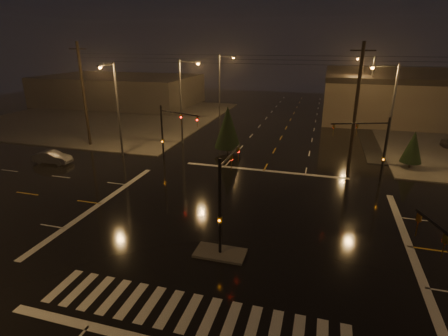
# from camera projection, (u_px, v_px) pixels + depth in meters

# --- Properties ---
(ground) EXTENTS (140.00, 140.00, 0.00)m
(ground) POSITION_uv_depth(u_px,v_px,m) (236.00, 223.00, 24.40)
(ground) COLOR black
(ground) RESTS_ON ground
(sidewalk_nw) EXTENTS (36.00, 36.00, 0.12)m
(sidewalk_nw) POSITION_uv_depth(u_px,v_px,m) (109.00, 116.00, 59.32)
(sidewalk_nw) COLOR #43403B
(sidewalk_nw) RESTS_ON ground
(median_island) EXTENTS (3.00, 1.60, 0.15)m
(median_island) POSITION_uv_depth(u_px,v_px,m) (220.00, 253.00, 20.76)
(median_island) COLOR #43403B
(median_island) RESTS_ON ground
(crosswalk) EXTENTS (15.00, 2.60, 0.01)m
(crosswalk) POSITION_uv_depth(u_px,v_px,m) (189.00, 313.00, 16.26)
(crosswalk) COLOR beige
(crosswalk) RESTS_ON ground
(stop_bar_far) EXTENTS (16.00, 0.50, 0.01)m
(stop_bar_far) POSITION_uv_depth(u_px,v_px,m) (264.00, 170.00, 34.34)
(stop_bar_far) COLOR beige
(stop_bar_far) RESTS_ON ground
(commercial_block) EXTENTS (30.00, 18.00, 5.60)m
(commercial_block) POSITION_uv_depth(u_px,v_px,m) (120.00, 90.00, 70.54)
(commercial_block) COLOR #443F3B
(commercial_block) RESTS_ON ground
(signal_mast_median) EXTENTS (0.25, 4.59, 6.00)m
(signal_mast_median) POSITION_uv_depth(u_px,v_px,m) (224.00, 190.00, 20.35)
(signal_mast_median) COLOR black
(signal_mast_median) RESTS_ON ground
(signal_mast_ne) EXTENTS (4.84, 1.86, 6.00)m
(signal_mast_ne) POSITION_uv_depth(u_px,v_px,m) (374.00, 143.00, 29.80)
(signal_mast_ne) COLOR black
(signal_mast_ne) RESTS_ON ground
(signal_mast_nw) EXTENTS (4.84, 1.86, 6.00)m
(signal_mast_nw) POSITION_uv_depth(u_px,v_px,m) (169.00, 129.00, 34.75)
(signal_mast_nw) COLOR black
(signal_mast_nw) RESTS_ON ground
(streetlight_1) EXTENTS (2.77, 0.32, 10.00)m
(streetlight_1) POSITION_uv_depth(u_px,v_px,m) (183.00, 96.00, 41.62)
(streetlight_1) COLOR #38383A
(streetlight_1) RESTS_ON ground
(streetlight_2) EXTENTS (2.77, 0.32, 10.00)m
(streetlight_2) POSITION_uv_depth(u_px,v_px,m) (221.00, 83.00, 56.08)
(streetlight_2) COLOR #38383A
(streetlight_2) RESTS_ON ground
(streetlight_3) EXTENTS (2.77, 0.32, 10.00)m
(streetlight_3) POSITION_uv_depth(u_px,v_px,m) (389.00, 109.00, 33.97)
(streetlight_3) COLOR #38383A
(streetlight_3) RESTS_ON ground
(streetlight_4) EXTENTS (2.77, 0.32, 10.00)m
(streetlight_4) POSITION_uv_depth(u_px,v_px,m) (369.00, 86.00, 52.05)
(streetlight_4) COLOR #38383A
(streetlight_4) RESTS_ON ground
(streetlight_5) EXTENTS (0.32, 2.77, 10.00)m
(streetlight_5) POSITION_uv_depth(u_px,v_px,m) (116.00, 104.00, 36.72)
(streetlight_5) COLOR #38383A
(streetlight_5) RESTS_ON ground
(utility_pole_0) EXTENTS (2.20, 0.32, 12.00)m
(utility_pole_0) POSITION_uv_depth(u_px,v_px,m) (84.00, 95.00, 40.71)
(utility_pole_0) COLOR black
(utility_pole_0) RESTS_ON ground
(utility_pole_1) EXTENTS (2.20, 0.32, 12.00)m
(utility_pole_1) POSITION_uv_depth(u_px,v_px,m) (356.00, 107.00, 32.89)
(utility_pole_1) COLOR black
(utility_pole_1) RESTS_ON ground
(conifer_0) EXTENTS (2.01, 2.01, 3.85)m
(conifer_0) POSITION_uv_depth(u_px,v_px,m) (413.00, 147.00, 34.06)
(conifer_0) COLOR black
(conifer_0) RESTS_ON ground
(conifer_3) EXTENTS (2.97, 2.97, 5.34)m
(conifer_3) POSITION_uv_depth(u_px,v_px,m) (228.00, 127.00, 38.74)
(conifer_3) COLOR black
(conifer_3) RESTS_ON ground
(car_crossing) EXTENTS (4.05, 1.63, 1.31)m
(car_crossing) POSITION_uv_depth(u_px,v_px,m) (52.00, 157.00, 36.16)
(car_crossing) COLOR #54555B
(car_crossing) RESTS_ON ground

